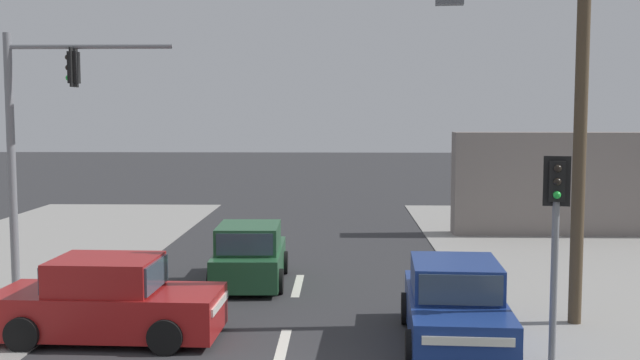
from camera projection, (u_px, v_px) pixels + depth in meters
name	position (u px, v px, depth m)	size (l,w,h in m)	color
lane_dash_mid	(282.00, 349.00, 13.57)	(0.20, 2.40, 0.01)	silver
lane_dash_far	(298.00, 285.00, 18.55)	(0.20, 2.40, 0.01)	silver
utility_pole_midground_right	(574.00, 79.00, 14.76)	(3.78, 0.56, 9.15)	#4C3D2B
traffic_signal_mast	(35.00, 133.00, 16.30)	(3.69, 0.44, 6.00)	slate
pedestal_signal_right_kerb	(556.00, 224.00, 12.54)	(0.44, 0.31, 3.56)	slate
shopfront_wall_far	(626.00, 184.00, 26.04)	(12.00, 1.00, 3.60)	gray
sedan_oncoming_mid	(455.00, 307.00, 13.78)	(2.06, 4.32, 1.56)	navy
sedan_receding_far	(109.00, 302.00, 14.12)	(4.29, 2.00, 1.56)	maroon
hatchback_crossing_left	(250.00, 256.00, 18.69)	(1.85, 3.67, 1.53)	#235633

